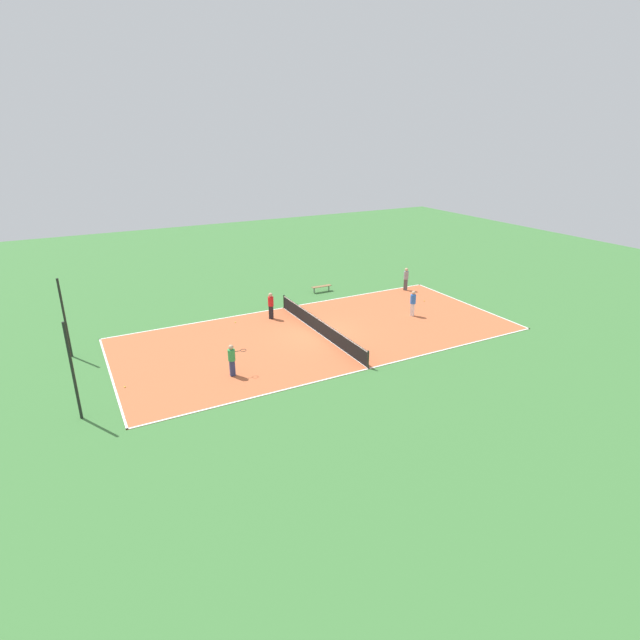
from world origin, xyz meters
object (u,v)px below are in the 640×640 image
tennis_ball_far_baseline (424,301)px  player_coach_red (271,304)px  player_baseline_gray (406,277)px  tennis_ball_left_sideline (235,322)px  tennis_net (320,326)px  bench (322,287)px  fence_post_back_right (65,319)px  fence_post_back_left (73,372)px  player_near_blue (413,302)px  player_far_green (232,358)px  tennis_ball_near_net (125,387)px

tennis_ball_far_baseline → player_coach_red: bearing=80.1°
player_baseline_gray → tennis_ball_left_sideline: 13.80m
tennis_net → tennis_ball_far_baseline: 9.61m
bench → fence_post_back_right: fence_post_back_right is taller
fence_post_back_left → player_near_blue: bearing=-80.4°
player_far_green → player_coach_red: bearing=59.2°
bench → fence_post_back_right: 17.89m
bench → tennis_ball_left_sideline: bench is taller
tennis_net → player_coach_red: player_coach_red is taller
tennis_ball_left_sideline → fence_post_back_right: 9.70m
tennis_ball_near_net → tennis_ball_left_sideline: bearing=-52.5°
tennis_ball_far_baseline → fence_post_back_right: bearing=85.8°
tennis_ball_near_net → fence_post_back_left: bearing=134.1°
tennis_ball_near_net → fence_post_back_left: size_ratio=0.02×
player_coach_red → fence_post_back_right: bearing=42.7°
player_baseline_gray → tennis_ball_far_baseline: 3.02m
player_baseline_gray → fence_post_back_left: (-8.18, 23.19, 1.16)m
player_near_blue → player_far_green: bearing=159.7°
tennis_net → bench: 8.41m
player_far_green → tennis_net: bearing=29.1°
player_near_blue → fence_post_back_left: (-3.42, 20.14, 1.19)m
bench → tennis_ball_far_baseline: (-5.51, -5.37, -0.33)m
player_coach_red → fence_post_back_right: fence_post_back_right is taller
player_coach_red → player_far_green: (-6.55, 4.81, -0.05)m
player_near_blue → player_coach_red: bearing=123.5°
fence_post_back_left → tennis_ball_left_sideline: bearing=-51.0°
player_near_blue → tennis_ball_left_sideline: size_ratio=25.02×
bench → player_coach_red: size_ratio=0.90×
player_far_green → fence_post_back_right: (6.29, 6.94, 1.21)m
player_near_blue → fence_post_back_right: bearing=138.1°
player_near_blue → fence_post_back_right: (3.60, 20.14, 1.19)m
bench → fence_post_back_right: size_ratio=0.36×
tennis_net → bench: tennis_net is taller
player_coach_red → tennis_ball_near_net: player_coach_red is taller
player_baseline_gray → fence_post_back_left: fence_post_back_left is taller
player_near_blue → tennis_ball_far_baseline: 3.38m
player_coach_red → player_baseline_gray: bearing=-134.1°
tennis_net → player_coach_red: size_ratio=6.06×
bench → player_coach_red: 6.70m
bench → fence_post_back_left: size_ratio=0.36×
bench → fence_post_back_left: bearing=32.0°
player_near_blue → player_baseline_gray: player_baseline_gray is taller
player_coach_red → player_far_green: player_coach_red is taller
player_far_green → tennis_ball_left_sideline: (6.91, -2.50, -0.92)m
bench → player_far_green: bearing=44.2°
player_near_blue → tennis_ball_left_sideline: player_near_blue is taller
player_baseline_gray → fence_post_back_left: 24.62m
player_coach_red → tennis_ball_far_baseline: player_coach_red is taller
player_far_green → tennis_ball_left_sideline: bearing=75.6°
player_coach_red → tennis_ball_left_sideline: bearing=32.6°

